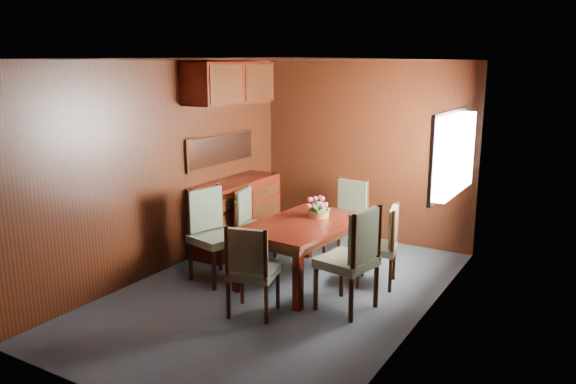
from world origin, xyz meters
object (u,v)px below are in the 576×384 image
Objects in this scene: dining_table at (304,230)px; chair_left_near at (212,229)px; chair_head at (251,266)px; sideboard at (236,214)px; chair_right_near at (354,254)px; flower_centerpiece at (319,207)px.

dining_table is 1.47× the size of chair_left_near.
dining_table is at bearing 76.58° from chair_head.
dining_table is 1.05m from chair_head.
chair_right_near is at bearing -25.40° from sideboard.
sideboard is 1.10m from chair_left_near.
chair_right_near is (2.11, -1.00, 0.14)m from sideboard.
dining_table is at bearing 129.28° from chair_left_near.
chair_left_near reaches higher than sideboard.
chair_head reaches higher than dining_table.
flower_centerpiece is at bearing 85.83° from dining_table.
chair_left_near is (-0.91, -0.45, -0.01)m from dining_table.
chair_head is at bearing 137.49° from chair_right_near.
sideboard reaches higher than dining_table.
chair_right_near is at bearing -23.58° from dining_table.
sideboard is 2.34m from chair_right_near.
chair_right_near is at bearing -43.19° from flower_centerpiece.
chair_left_near is (0.40, -1.01, 0.13)m from sideboard.
chair_left_near is at bearing -148.23° from dining_table.
dining_table is 1.66× the size of chair_head.
chair_right_near reaches higher than chair_head.
sideboard is 5.61× the size of flower_centerpiece.
chair_left_near is 1.22m from flower_centerpiece.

